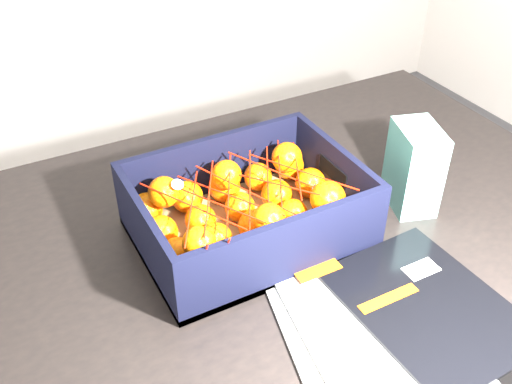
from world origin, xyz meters
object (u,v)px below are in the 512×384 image
magazine_stack (390,325)px  retail_carton (414,168)px  table (279,263)px  produce_crate (248,216)px

magazine_stack → retail_carton: retail_carton is taller
table → magazine_stack: magazine_stack is taller
produce_crate → retail_carton: size_ratio=2.33×
produce_crate → table: bearing=1.1°
magazine_stack → produce_crate: size_ratio=0.98×
table → magazine_stack: (0.02, -0.28, 0.11)m
retail_carton → produce_crate: bearing=-173.1°
magazine_stack → retail_carton: size_ratio=2.30×
produce_crate → magazine_stack: bearing=-73.8°
magazine_stack → retail_carton: (0.22, 0.22, 0.07)m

